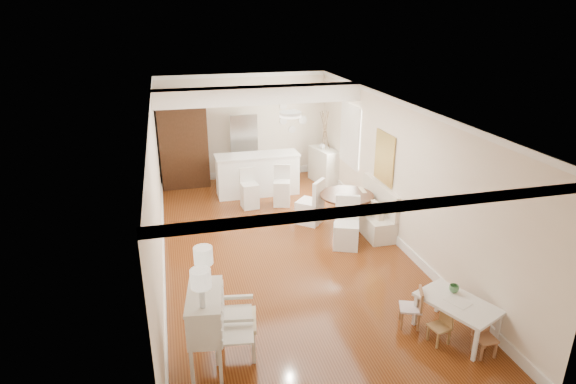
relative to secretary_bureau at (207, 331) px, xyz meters
name	(u,v)px	position (x,y,z in m)	size (l,w,h in m)	color
room	(281,147)	(1.74, 3.18, 1.43)	(9.00, 9.04, 2.82)	brown
secretary_bureau	(207,331)	(0.00, 0.00, 0.00)	(0.85, 0.87, 1.09)	silver
gustavian_armchair	(235,320)	(0.39, 0.18, -0.02)	(0.60, 0.60, 1.04)	silver
kids_table	(456,318)	(3.46, -0.20, -0.28)	(0.65, 1.08, 0.54)	white
kids_chair_a	(440,326)	(3.15, -0.31, -0.29)	(0.25, 0.25, 0.52)	#9D7747
kids_chair_b	(410,307)	(2.94, 0.14, -0.23)	(0.30, 0.30, 0.63)	#956844
kids_chair_c	(485,338)	(3.60, -0.69, -0.28)	(0.26, 0.26, 0.54)	#9A6746
banquette	(371,208)	(3.69, 3.35, -0.06)	(0.52, 1.60, 0.98)	silver
dining_table	(346,211)	(3.22, 3.54, -0.17)	(1.11, 1.11, 0.76)	#492817
slip_chair_near	(347,223)	(2.92, 2.73, -0.05)	(0.47, 0.49, 0.99)	white
slip_chair_far	(310,201)	(2.56, 3.99, -0.05)	(0.47, 0.49, 1.00)	white
breakfast_counter	(258,174)	(1.80, 5.95, -0.03)	(2.05, 0.65, 1.03)	white
bar_stool_left	(250,189)	(1.45, 5.14, -0.08)	(0.37, 0.37, 0.93)	white
bar_stool_right	(282,186)	(2.21, 5.11, -0.07)	(0.38, 0.38, 0.95)	white
pantry_cabinet	(183,143)	(0.10, 7.03, 0.60)	(1.20, 0.60, 2.30)	#381E11
fridge	(257,148)	(2.00, 7.00, 0.35)	(0.75, 0.65, 1.80)	silver
sideboard	(324,166)	(3.68, 6.40, -0.09)	(0.43, 0.96, 0.92)	silver
pencil_cup	(454,289)	(3.54, 0.03, 0.05)	(0.14, 0.14, 0.11)	#55925D
branch_vase	(322,145)	(3.63, 6.45, 0.45)	(0.16, 0.16, 0.17)	white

